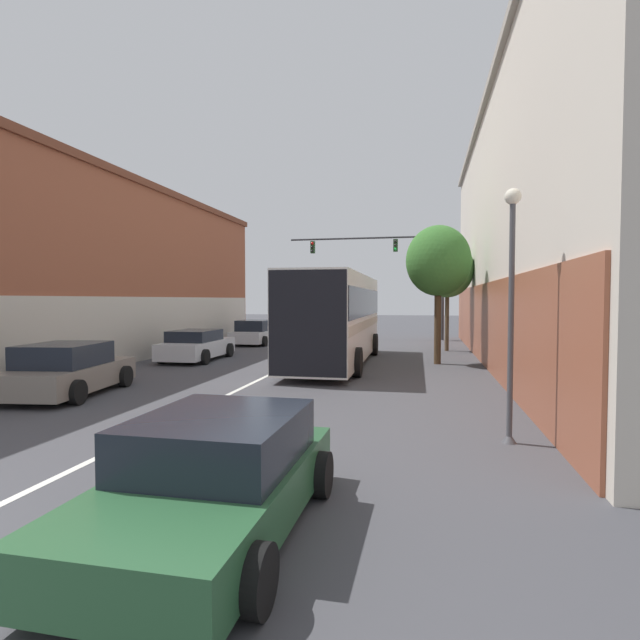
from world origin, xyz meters
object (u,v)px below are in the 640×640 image
hatchback_foreground (215,477)px  parked_car_left_mid (197,345)px  traffic_signal_gantry (395,261)px  bus (336,315)px  street_tree_far (447,270)px  street_tree_near (438,262)px  parked_car_left_distant (68,371)px  parked_car_left_near (256,333)px  street_lamp (511,306)px  parked_car_left_far (292,326)px

hatchback_foreground → parked_car_left_mid: parked_car_left_mid is taller
traffic_signal_gantry → bus: bearing=-96.7°
parked_car_left_mid → street_tree_far: size_ratio=0.81×
traffic_signal_gantry → street_tree_far: bearing=-66.6°
street_tree_near → parked_car_left_distant: bearing=-138.6°
hatchback_foreground → street_tree_near: street_tree_near is taller
parked_car_left_near → street_tree_far: street_tree_far is taller
street_tree_far → hatchback_foreground: bearing=-99.2°
bus → street_tree_near: bearing=-79.7°
parked_car_left_mid → bus: bearing=-91.5°
hatchback_foreground → street_lamp: bearing=-41.1°
street_tree_near → parked_car_left_far: bearing=125.2°
hatchback_foreground → parked_car_left_distant: bearing=47.9°
parked_car_left_mid → street_lamp: (10.98, -10.20, 1.84)m
street_lamp → street_tree_far: size_ratio=0.82×
parked_car_left_distant → street_tree_near: bearing=-56.4°
parked_car_left_far → street_tree_near: (9.80, -13.90, 3.39)m
hatchback_foreground → parked_car_left_mid: 16.15m
traffic_signal_gantry → street_tree_near: size_ratio=1.83×
traffic_signal_gantry → street_tree_far: 7.62m
hatchback_foreground → parked_car_left_near: (-7.28, 22.17, 0.05)m
traffic_signal_gantry → parked_car_left_distant: bearing=-109.6°
street_tree_far → parked_car_left_distant: bearing=-126.7°
street_lamp → street_tree_near: (-1.01, 11.01, 1.61)m
bus → parked_car_left_far: (-5.83, 14.69, -1.28)m
parked_car_left_distant → parked_car_left_far: bearing=-8.0°
parked_car_left_mid → parked_car_left_distant: parked_car_left_distant is taller
hatchback_foreground → parked_car_left_distant: parked_car_left_distant is taller
hatchback_foreground → parked_car_left_near: size_ratio=0.97×
parked_car_left_distant → parked_car_left_mid: bearing=-7.2°
street_lamp → street_tree_far: street_tree_far is taller
street_tree_near → hatchback_foreground: bearing=-100.2°
parked_car_left_mid → traffic_signal_gantry: (7.55, 13.07, 4.44)m
parked_car_left_mid → street_lamp: size_ratio=0.98×
hatchback_foreground → street_lamp: size_ratio=0.89×
bus → traffic_signal_gantry: (1.54, 13.04, 3.09)m
parked_car_left_near → parked_car_left_mid: 7.72m
hatchback_foreground → street_lamp: 5.97m
bus → traffic_signal_gantry: size_ratio=1.07×
bus → street_tree_far: 7.90m
bus → traffic_signal_gantry: traffic_signal_gantry is taller
bus → parked_car_left_mid: size_ratio=2.43×
parked_car_left_near → street_tree_far: size_ratio=0.76×
parked_car_left_far → street_lamp: 27.21m
bus → street_lamp: street_lamp is taller
parked_car_left_mid → street_tree_far: 12.68m
street_tree_far → street_tree_near: bearing=-96.1°
parked_car_left_mid → parked_car_left_far: parked_car_left_far is taller
street_tree_near → street_tree_far: bearing=83.9°
bus → parked_car_left_near: 9.88m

